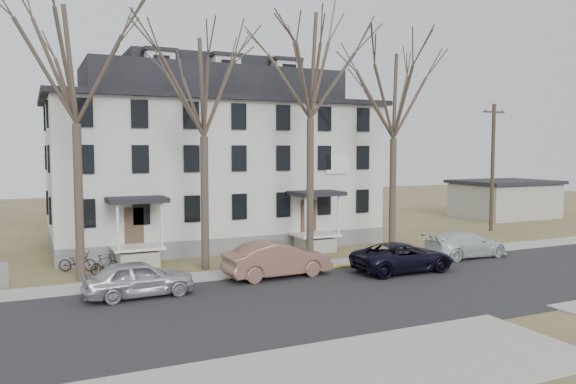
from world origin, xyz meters
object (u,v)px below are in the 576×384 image
boarding_house (213,161)px  tree_mid_right (394,90)px  tree_far_left (75,56)px  car_white (465,245)px  bicycle_right (105,265)px  bicycle_left (77,263)px  tree_mid_left (203,79)px  car_navy (403,258)px  tree_center (310,57)px  car_tan (277,260)px  car_silver (139,279)px  utility_pole_far (493,166)px

boarding_house → tree_mid_right: tree_mid_right is taller
boarding_house → tree_far_left: size_ratio=1.52×
car_white → bicycle_right: car_white is taller
tree_mid_right → bicycle_left: (-17.49, 1.98, -9.12)m
tree_far_left → bicycle_left: 10.06m
tree_mid_left → car_white: bearing=-12.8°
tree_mid_left → bicycle_right: 10.35m
bicycle_left → car_navy: bearing=-92.4°
bicycle_left → tree_center: bearing=-76.8°
tree_far_left → car_white: size_ratio=2.74×
car_tan → bicycle_right: (-7.40, 4.09, -0.36)m
tree_far_left → car_white: (20.21, -3.24, -9.62)m
boarding_house → tree_mid_right: bearing=-43.8°
car_silver → car_white: bearing=-89.6°
utility_pole_far → bicycle_right: (-28.34, -3.41, -4.42)m
car_navy → bicycle_left: car_navy is taller
utility_pole_far → car_white: bearing=-141.3°
car_white → tree_far_left: bearing=80.8°
car_white → bicycle_left: size_ratio=2.72×
tree_far_left → car_silver: 10.65m
tree_center → car_silver: bearing=-157.3°
car_navy → tree_mid_right: bearing=-29.2°
utility_pole_far → car_tan: size_ratio=1.85×
tree_far_left → utility_pole_far: bearing=8.1°
tree_mid_right → utility_pole_far: 13.55m
car_silver → car_tan: bearing=-84.8°
boarding_house → car_navy: bearing=-66.3°
utility_pole_far → car_tan: 22.61m
car_white → bicycle_left: (-20.20, 5.21, -0.24)m
tree_mid_left → bicycle_left: (-5.99, 1.98, -9.12)m
tree_mid_right → bicycle_right: tree_mid_right is taller
tree_mid_left → bicycle_right: tree_mid_left is taller
tree_far_left → bicycle_right: bearing=34.2°
utility_pole_far → bicycle_left: utility_pole_far is taller
car_tan → tree_center: bearing=-49.0°
boarding_house → car_silver: (-7.06, -12.37, -4.62)m
tree_mid_right → tree_mid_left: bearing=180.0°
tree_center → car_tan: (-3.44, -3.30, -10.24)m
tree_far_left → tree_mid_left: tree_far_left is taller
tree_far_left → car_navy: bearing=-18.3°
tree_mid_right → utility_pole_far: (12.00, 4.20, -4.70)m
tree_far_left → bicycle_right: size_ratio=8.52×
tree_far_left → tree_mid_left: 6.05m
tree_mid_right → car_white: bearing=-50.0°
utility_pole_far → car_silver: bearing=-163.0°
tree_mid_left → bicycle_right: size_ratio=7.91×
tree_mid_left → boarding_house: bearing=69.8°
tree_far_left → tree_mid_right: bearing=0.0°
car_navy → bicycle_left: bearing=65.8°
car_silver → tree_mid_left: bearing=-46.6°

